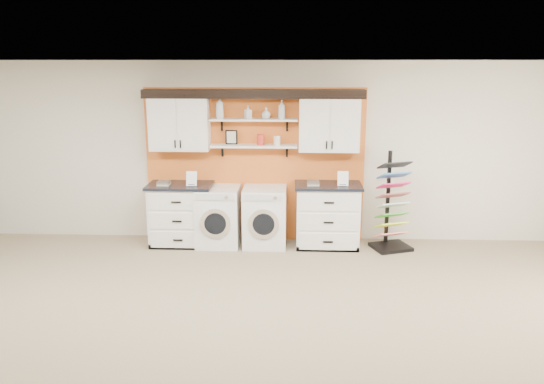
{
  "coord_description": "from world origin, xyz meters",
  "views": [
    {
      "loc": [
        0.6,
        -4.17,
        2.81
      ],
      "look_at": [
        0.34,
        2.3,
        1.19
      ],
      "focal_mm": 35.0,
      "sensor_mm": 36.0,
      "label": 1
    }
  ],
  "objects_px": {
    "dryer": "(265,217)",
    "washer": "(218,216)",
    "base_cabinet_right": "(327,215)",
    "sample_rack": "(391,217)",
    "base_cabinet_left": "(181,214)"
  },
  "relations": [
    {
      "from": "base_cabinet_left",
      "to": "sample_rack",
      "type": "height_order",
      "value": "sample_rack"
    },
    {
      "from": "dryer",
      "to": "sample_rack",
      "type": "xyz_separation_m",
      "value": [
        1.92,
        -0.08,
        0.03
      ]
    },
    {
      "from": "washer",
      "to": "sample_rack",
      "type": "bearing_deg",
      "value": -1.67
    },
    {
      "from": "base_cabinet_left",
      "to": "sample_rack",
      "type": "bearing_deg",
      "value": -1.43
    },
    {
      "from": "washer",
      "to": "dryer",
      "type": "xyz_separation_m",
      "value": [
        0.72,
        -0.0,
        0.0
      ]
    },
    {
      "from": "base_cabinet_right",
      "to": "sample_rack",
      "type": "distance_m",
      "value": 0.97
    },
    {
      "from": "base_cabinet_right",
      "to": "dryer",
      "type": "xyz_separation_m",
      "value": [
        -0.96,
        -0.0,
        -0.03
      ]
    },
    {
      "from": "dryer",
      "to": "washer",
      "type": "bearing_deg",
      "value": 180.0
    },
    {
      "from": "washer",
      "to": "sample_rack",
      "type": "xyz_separation_m",
      "value": [
        2.64,
        -0.08,
        0.03
      ]
    },
    {
      "from": "washer",
      "to": "dryer",
      "type": "bearing_deg",
      "value": -0.0
    },
    {
      "from": "base_cabinet_right",
      "to": "sample_rack",
      "type": "bearing_deg",
      "value": -4.77
    },
    {
      "from": "base_cabinet_right",
      "to": "washer",
      "type": "relative_size",
      "value": 1.1
    },
    {
      "from": "base_cabinet_right",
      "to": "washer",
      "type": "distance_m",
      "value": 1.68
    },
    {
      "from": "washer",
      "to": "sample_rack",
      "type": "distance_m",
      "value": 2.64
    },
    {
      "from": "dryer",
      "to": "base_cabinet_right",
      "type": "bearing_deg",
      "value": 0.2
    }
  ]
}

